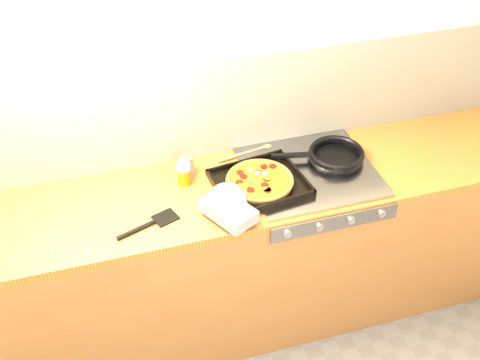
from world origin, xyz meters
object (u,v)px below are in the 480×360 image
object	(u,v)px
pizza_on_tray	(250,188)
tomato_can	(186,166)
juice_glass	(184,174)
frying_pan	(335,155)

from	to	relation	value
pizza_on_tray	tomato_can	distance (m)	0.34
pizza_on_tray	juice_glass	world-z (taller)	juice_glass
tomato_can	pizza_on_tray	bearing A→B (deg)	-44.81
tomato_can	juice_glass	world-z (taller)	juice_glass
pizza_on_tray	frying_pan	bearing A→B (deg)	15.24
juice_glass	tomato_can	bearing A→B (deg)	68.35
frying_pan	juice_glass	size ratio (longest dim) A/B	4.36
frying_pan	juice_glass	world-z (taller)	juice_glass
frying_pan	tomato_can	xyz separation A→B (m)	(-0.71, 0.11, 0.01)
pizza_on_tray	frying_pan	size ratio (longest dim) A/B	1.13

